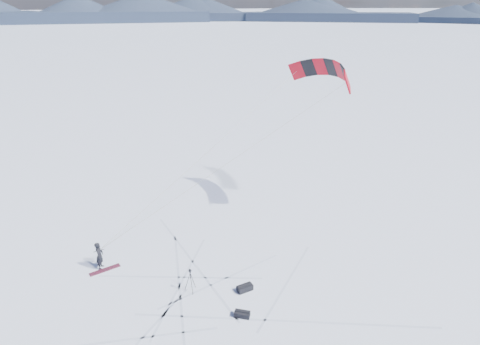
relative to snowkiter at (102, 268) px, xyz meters
name	(u,v)px	position (x,y,z in m)	size (l,w,h in m)	color
ground	(169,294)	(2.86, -3.56, 0.00)	(1800.00, 1800.00, 0.00)	white
horizon_hills	(163,224)	(2.86, -3.56, 3.98)	(704.84, 706.81, 9.40)	#1C2139
snow_tracks	(161,306)	(2.29, -4.27, 0.00)	(17.62, 14.39, 0.01)	#AAB6D5
snowkiter	(102,268)	(0.00, 0.00, 0.00)	(0.58, 0.38, 1.59)	black
snowboard	(105,270)	(0.14, -0.29, 0.02)	(1.63, 0.30, 0.04)	maroon
tripod	(190,277)	(3.93, -3.75, 0.81)	(0.59, 0.52, 1.26)	black
gear_bag_a	(245,288)	(6.41, -4.82, 0.16)	(0.82, 0.44, 0.35)	black
gear_bag_b	(242,314)	(5.56, -6.42, 0.14)	(0.78, 0.70, 0.32)	black
power_kite	(324,73)	(14.71, 1.71, 9.26)	(15.89, 5.41, 9.01)	#B10816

